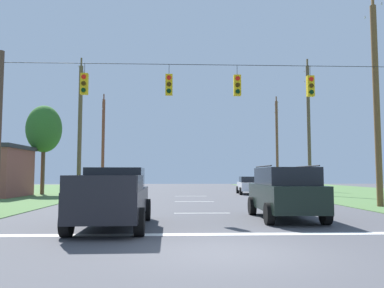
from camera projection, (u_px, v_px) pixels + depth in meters
ground_plane at (228, 252)px, 8.47m from camera, size 120.00×120.00×0.00m
stop_bar_stripe at (216, 234)px, 11.01m from camera, size 15.10×0.45×0.01m
lane_dash_0 at (202, 213)px, 16.98m from camera, size 2.50×0.15×0.01m
lane_dash_1 at (194, 201)px, 24.17m from camera, size 2.50×0.15×0.01m
lane_dash_2 at (191, 196)px, 30.11m from camera, size 2.50×0.15×0.01m
overhead_signal_span at (202, 123)px, 17.14m from camera, size 18.31×0.31×7.21m
pickup_truck at (113, 197)px, 12.58m from camera, size 2.38×5.44×1.95m
suv_black at (285, 192)px, 14.72m from camera, size 2.29×4.84×2.05m
distant_car_crossing_white at (250, 185)px, 33.30m from camera, size 2.24×4.41×1.52m
utility_pole_mid_right at (376, 102)px, 20.65m from camera, size 0.33×1.85×11.71m
utility_pole_far_right at (309, 126)px, 31.93m from camera, size 0.28×1.66×11.47m
utility_pole_near_left at (277, 143)px, 43.04m from camera, size 0.29×1.59×10.55m
utility_pole_far_left at (80, 128)px, 32.13m from camera, size 0.34×1.85×11.63m
utility_pole_distant_right at (103, 142)px, 43.06m from camera, size 0.34×1.74×10.83m
tree_roadside_right at (44, 129)px, 32.74m from camera, size 2.97×2.97×7.61m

